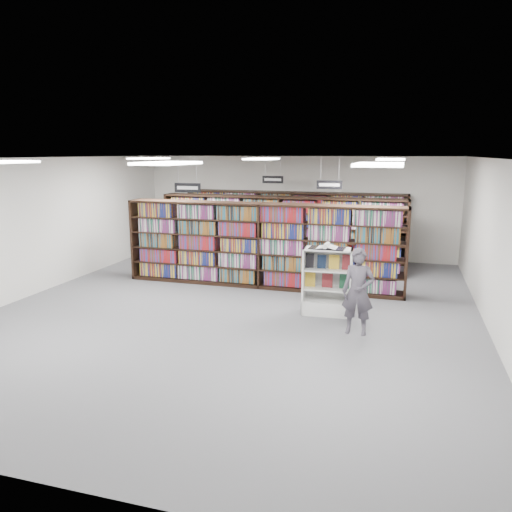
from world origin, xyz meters
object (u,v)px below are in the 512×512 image
(open_book, at_px, (327,247))
(shopper, at_px, (358,292))
(bookshelf_row_near, at_px, (261,245))
(endcap_display, at_px, (327,292))

(open_book, height_order, shopper, shopper)
(bookshelf_row_near, relative_size, shopper, 4.34)
(open_book, bearing_deg, bookshelf_row_near, 139.02)
(shopper, bearing_deg, endcap_display, 128.76)
(endcap_display, height_order, shopper, shopper)
(bookshelf_row_near, height_order, shopper, bookshelf_row_near)
(open_book, xyz_separation_m, shopper, (0.74, -0.95, -0.62))
(endcap_display, distance_m, open_book, 0.96)
(open_book, bearing_deg, shopper, -50.33)
(endcap_display, bearing_deg, bookshelf_row_near, 134.96)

